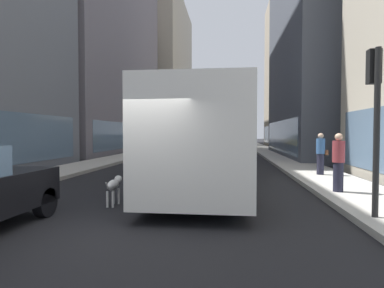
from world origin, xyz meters
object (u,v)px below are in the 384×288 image
object	(u,v)px
pedestrian_in_coat	(338,162)
dalmatian_dog	(114,185)
box_truck	(221,135)
pedestrian_with_handbag	(321,153)
car_silver_sedan	(209,139)
car_blue_hatchback	(206,140)
transit_bus	(208,135)
car_yellow_taxi	(223,141)
car_white_van	(189,141)
traffic_light_near	(375,104)

from	to	relation	value
pedestrian_in_coat	dalmatian_dog	bearing A→B (deg)	-163.69
box_truck	pedestrian_with_handbag	xyz separation A→B (m)	(4.49, -17.91, -0.65)
car_silver_sedan	pedestrian_in_coat	world-z (taller)	pedestrian_in_coat
box_truck	dalmatian_dog	size ratio (longest dim) A/B	7.79
pedestrian_with_handbag	pedestrian_in_coat	distance (m)	3.89
car_blue_hatchback	box_truck	bearing A→B (deg)	-78.54
pedestrian_with_handbag	pedestrian_in_coat	size ratio (longest dim) A/B	1.00
box_truck	dalmatian_dog	world-z (taller)	box_truck
car_blue_hatchback	car_silver_sedan	xyz separation A→B (m)	(0.00, 6.41, 0.00)
pedestrian_in_coat	transit_bus	bearing A→B (deg)	151.20
transit_bus	car_yellow_taxi	size ratio (longest dim) A/B	2.65
pedestrian_with_handbag	box_truck	bearing A→B (deg)	104.07
car_yellow_taxi	car_silver_sedan	bearing A→B (deg)	107.24
car_white_van	box_truck	world-z (taller)	box_truck
transit_bus	car_white_van	distance (m)	26.68
dalmatian_dog	car_yellow_taxi	bearing A→B (deg)	86.38
transit_bus	car_blue_hatchback	bearing A→B (deg)	94.37
car_blue_hatchback	pedestrian_with_handbag	xyz separation A→B (m)	(6.89, -29.74, 0.19)
pedestrian_with_handbag	pedestrian_in_coat	xyz separation A→B (m)	(-0.58, -3.84, -0.00)
car_white_van	car_yellow_taxi	xyz separation A→B (m)	(4.00, 3.75, 0.00)
transit_bus	car_silver_sedan	world-z (taller)	transit_bus
transit_bus	pedestrian_in_coat	world-z (taller)	transit_bus
traffic_light_near	transit_bus	bearing A→B (deg)	127.18
box_truck	pedestrian_with_handbag	distance (m)	18.47
car_silver_sedan	box_truck	world-z (taller)	box_truck
car_white_van	dalmatian_dog	size ratio (longest dim) A/B	4.25
box_truck	car_yellow_taxi	bearing A→B (deg)	90.00
car_blue_hatchback	car_yellow_taxi	bearing A→B (deg)	-28.92
box_truck	pedestrian_with_handbag	world-z (taller)	box_truck
transit_bus	pedestrian_with_handbag	world-z (taller)	transit_bus
transit_bus	traffic_light_near	xyz separation A→B (m)	(3.70, -4.88, 0.66)
dalmatian_dog	pedestrian_in_coat	distance (m)	6.34
transit_bus	car_white_van	world-z (taller)	transit_bus
car_yellow_taxi	car_blue_hatchback	bearing A→B (deg)	151.08
car_silver_sedan	traffic_light_near	distance (m)	43.19
car_silver_sedan	box_truck	size ratio (longest dim) A/B	0.62
car_white_van	car_silver_sedan	distance (m)	11.60
car_silver_sedan	pedestrian_in_coat	distance (m)	40.49
pedestrian_with_handbag	pedestrian_in_coat	bearing A→B (deg)	-98.53
traffic_light_near	box_truck	bearing A→B (deg)	98.59
car_yellow_taxi	pedestrian_in_coat	size ratio (longest dim) A/B	2.58
car_white_van	car_yellow_taxi	world-z (taller)	same
car_silver_sedan	pedestrian_with_handbag	distance (m)	36.81
car_blue_hatchback	pedestrian_with_handbag	size ratio (longest dim) A/B	2.54
transit_bus	dalmatian_dog	distance (m)	4.65
car_blue_hatchback	traffic_light_near	xyz separation A→B (m)	(6.10, -36.32, 1.61)
car_silver_sedan	pedestrian_in_coat	bearing A→B (deg)	-81.03
car_blue_hatchback	car_yellow_taxi	world-z (taller)	same
car_white_van	pedestrian_with_handbag	world-z (taller)	pedestrian_with_handbag
car_yellow_taxi	dalmatian_dog	bearing A→B (deg)	-93.62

